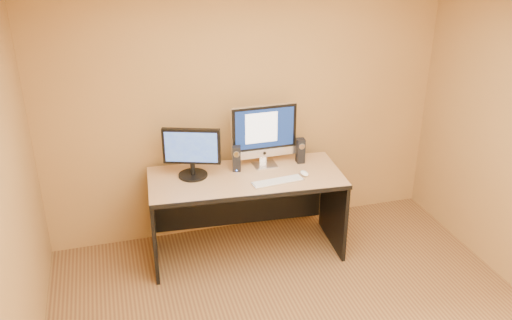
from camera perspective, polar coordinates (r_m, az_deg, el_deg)
The scene contains 11 objects.
walls at distance 3.60m, azimuth 7.33°, elevation -4.69°, with size 4.00×4.00×2.60m, color #9E753F, non-canonical shape.
ceiling at distance 3.17m, azimuth 8.63°, elevation 16.25°, with size 4.00×4.00×0.00m, color white.
desk at distance 5.20m, azimuth -1.03°, elevation -5.81°, with size 1.79×0.78×0.83m, color tan, non-canonical shape.
imac at distance 5.10m, azimuth 0.94°, elevation 2.55°, with size 0.64×0.23×0.61m, color silver, non-canonical shape.
second_monitor at distance 4.95m, azimuth -6.77°, elevation 0.74°, with size 0.54×0.27×0.47m, color black, non-canonical shape.
speaker_left at distance 5.07m, azimuth -2.05°, elevation 0.16°, with size 0.08×0.08×0.25m, color black, non-canonical shape.
speaker_right at distance 5.26m, azimuth 4.70°, elevation 0.99°, with size 0.08×0.08×0.25m, color black, non-canonical shape.
keyboard at distance 4.90m, azimuth 2.32°, elevation -2.25°, with size 0.48×0.13×0.02m, color silver.
mouse at distance 5.04m, azimuth 5.11°, elevation -1.40°, with size 0.06×0.11×0.04m, color white.
cable_a at distance 5.34m, azimuth 0.69°, elevation 0.06°, with size 0.01×0.01×0.25m, color black.
cable_b at distance 5.30m, azimuth 0.29°, elevation -0.11°, with size 0.01×0.01×0.20m, color black.
Camera 1 is at (-1.30, -2.86, 3.04)m, focal length 38.00 mm.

